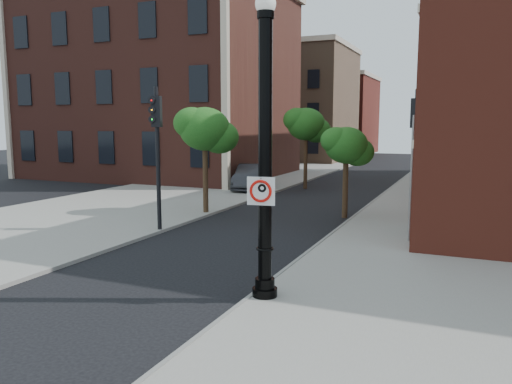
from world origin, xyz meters
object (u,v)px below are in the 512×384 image
at_px(parked_car, 252,177).
at_px(traffic_signal_right, 416,136).
at_px(lamppost, 265,165).
at_px(no_parking_sign, 261,191).
at_px(traffic_signal_left, 157,135).

xyz_separation_m(parked_car, traffic_signal_right, (10.43, -7.89, 2.85)).
relative_size(parked_car, traffic_signal_right, 0.90).
distance_m(lamppost, traffic_signal_right, 10.06).
distance_m(parked_car, traffic_signal_right, 13.38).
relative_size(lamppost, parked_car, 1.42).
bearing_deg(parked_car, lamppost, -79.29).
relative_size(no_parking_sign, traffic_signal_left, 0.12).
xyz_separation_m(traffic_signal_left, traffic_signal_right, (8.77, 4.56, -0.03)).
bearing_deg(lamppost, traffic_signal_right, 77.10).
bearing_deg(no_parking_sign, traffic_signal_right, 67.76).
height_order(no_parking_sign, parked_car, no_parking_sign).
xyz_separation_m(lamppost, no_parking_sign, (-0.03, -0.17, -0.57)).
distance_m(no_parking_sign, parked_car, 19.71).
bearing_deg(traffic_signal_left, traffic_signal_right, 9.09).
relative_size(traffic_signal_left, traffic_signal_right, 1.01).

